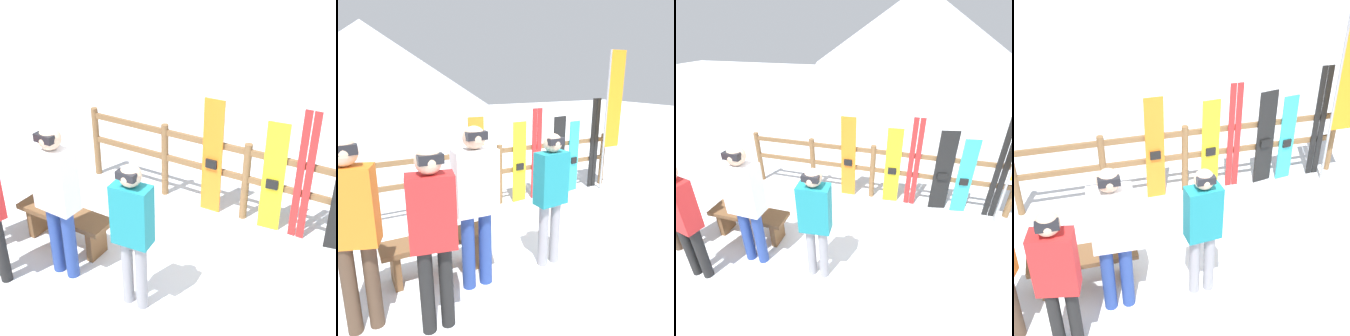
# 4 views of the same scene
# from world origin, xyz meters

# --- Properties ---
(ground_plane) EXTENTS (40.00, 40.00, 0.00)m
(ground_plane) POSITION_xyz_m (0.00, 0.00, 0.00)
(ground_plane) COLOR white
(fence) EXTENTS (4.89, 0.10, 1.07)m
(fence) POSITION_xyz_m (-0.00, 1.75, 0.64)
(fence) COLOR brown
(fence) RESTS_ON ground
(bench) EXTENTS (1.22, 0.36, 0.46)m
(bench) POSITION_xyz_m (-1.62, 0.15, 0.34)
(bench) COLOR brown
(bench) RESTS_ON ground
(person_teal) EXTENTS (0.39, 0.24, 1.61)m
(person_teal) POSITION_xyz_m (-0.35, -0.26, 0.95)
(person_teal) COLOR gray
(person_teal) RESTS_ON ground
(person_white) EXTENTS (0.45, 0.25, 1.76)m
(person_white) POSITION_xyz_m (-1.28, -0.26, 1.03)
(person_white) COLOR navy
(person_white) RESTS_ON ground
(person_red) EXTENTS (0.43, 0.29, 1.69)m
(person_red) POSITION_xyz_m (-1.85, -0.69, 1.00)
(person_red) COLOR black
(person_red) RESTS_ON ground
(snowboard_orange) EXTENTS (0.27, 0.06, 1.59)m
(snowboard_orange) POSITION_xyz_m (-0.45, 1.69, 0.79)
(snowboard_orange) COLOR orange
(snowboard_orange) RESTS_ON ground
(snowboard_yellow) EXTENTS (0.27, 0.07, 1.45)m
(snowboard_yellow) POSITION_xyz_m (0.37, 1.69, 0.72)
(snowboard_yellow) COLOR yellow
(snowboard_yellow) RESTS_ON ground
(ski_pair_red) EXTENTS (0.20, 0.02, 1.67)m
(ski_pair_red) POSITION_xyz_m (0.73, 1.70, 0.83)
(ski_pair_red) COLOR red
(ski_pair_red) RESTS_ON ground
(snowboard_black_stripe) EXTENTS (0.30, 0.10, 1.50)m
(snowboard_black_stripe) POSITION_xyz_m (1.23, 1.69, 0.74)
(snowboard_black_stripe) COLOR black
(snowboard_black_stripe) RESTS_ON ground
(snowboard_cyan) EXTENTS (0.25, 0.08, 1.39)m
(snowboard_cyan) POSITION_xyz_m (1.58, 1.69, 0.69)
(snowboard_cyan) COLOR #2DBFCC
(snowboard_cyan) RESTS_ON ground
(ski_pair_black) EXTENTS (0.20, 0.02, 1.80)m
(ski_pair_black) POSITION_xyz_m (2.09, 1.70, 0.90)
(ski_pair_black) COLOR black
(ski_pair_black) RESTS_ON ground
(rental_flag) EXTENTS (0.40, 0.04, 2.68)m
(rental_flag) POSITION_xyz_m (2.29, 1.50, 1.61)
(rental_flag) COLOR #99999E
(rental_flag) RESTS_ON ground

